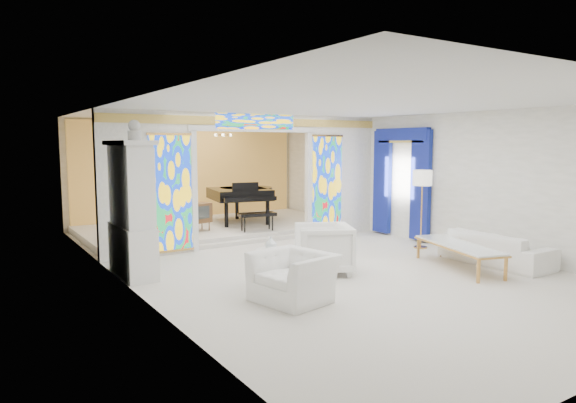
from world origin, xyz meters
TOP-DOWN VIEW (x-y plane):
  - floor at (0.00, 0.00)m, footprint 12.00×12.00m
  - ceiling at (0.00, 0.00)m, footprint 7.00×12.00m
  - wall_back at (0.00, 6.00)m, footprint 7.00×0.02m
  - wall_left at (-3.50, 0.00)m, footprint 0.02×12.00m
  - wall_right at (3.50, 0.00)m, footprint 0.02×12.00m
  - partition_wall at (0.00, 2.00)m, footprint 7.00×0.22m
  - stained_glass_left at (-2.03, 1.89)m, footprint 0.90×0.04m
  - stained_glass_right at (2.03, 1.89)m, footprint 0.90×0.04m
  - stained_glass_transom at (0.00, 1.89)m, footprint 2.00×0.04m
  - alcove_platform at (0.00, 4.10)m, footprint 6.80×3.80m
  - gold_curtain_back at (0.00, 5.88)m, footprint 6.70×0.10m
  - chandelier at (0.20, 4.00)m, footprint 0.48×0.48m
  - blue_drapes at (3.40, 0.70)m, footprint 0.14×1.85m
  - china_cabinet at (-3.22, 0.60)m, footprint 0.56×1.46m
  - armchair_left at (-1.64, -2.17)m, footprint 1.18×1.29m
  - armchair_right at (-0.27, -1.07)m, footprint 1.30×1.29m
  - sofa at (2.95, -2.31)m, footprint 0.86×2.15m
  - side_table at (-1.52, -1.32)m, footprint 0.65×0.65m
  - vase at (-1.52, -1.32)m, footprint 0.21×0.21m
  - coffee_table at (2.03, -2.19)m, footprint 1.24×2.20m
  - floor_lamp at (2.89, -0.47)m, footprint 0.56×0.56m
  - grand_piano at (0.85, 4.15)m, footprint 2.12×2.93m
  - tv_console at (-0.83, 3.33)m, footprint 0.68×0.54m

SIDE VIEW (x-z plane):
  - floor at x=0.00m, z-range 0.00..0.00m
  - alcove_platform at x=0.00m, z-range 0.00..0.18m
  - sofa at x=2.95m, z-range 0.00..0.63m
  - armchair_left at x=-1.64m, z-range 0.00..0.72m
  - side_table at x=-1.52m, z-range 0.10..0.71m
  - coffee_table at x=2.03m, z-range 0.19..0.66m
  - armchair_right at x=-0.27m, z-range 0.00..0.89m
  - tv_console at x=-0.83m, z-range 0.28..0.98m
  - vase at x=-1.52m, z-range 0.62..0.83m
  - grand_piano at x=0.85m, z-range 0.38..1.51m
  - china_cabinet at x=-3.22m, z-range -0.19..2.53m
  - stained_glass_left at x=-2.03m, z-range 0.10..2.50m
  - stained_glass_right at x=2.03m, z-range 0.10..2.50m
  - floor_lamp at x=2.89m, z-range 0.62..2.36m
  - wall_back at x=0.00m, z-range 0.00..3.00m
  - wall_left at x=-3.50m, z-range 0.00..3.00m
  - wall_right at x=3.50m, z-range 0.00..3.00m
  - gold_curtain_back at x=0.00m, z-range 0.05..2.95m
  - blue_drapes at x=3.40m, z-range 0.25..2.90m
  - partition_wall at x=0.00m, z-range 0.15..3.15m
  - chandelier at x=0.20m, z-range 2.40..2.70m
  - stained_glass_transom at x=0.00m, z-range 2.65..2.99m
  - ceiling at x=0.00m, z-range 2.99..3.01m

